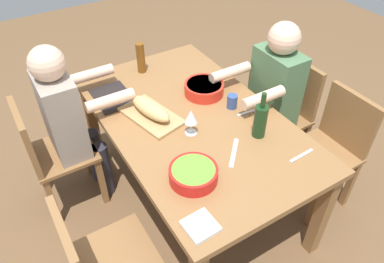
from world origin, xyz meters
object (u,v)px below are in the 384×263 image
diner_far_center (270,93)px  napkin_stack (200,226)px  chair_near_left (49,152)px  wine_bottle (260,120)px  cutting_board (151,116)px  chair_far_center (285,110)px  wine_glass (191,118)px  dining_table (192,128)px  beer_bottle (141,58)px  chair_far_right (332,145)px  bread_loaf (150,109)px  serving_bowl_salad (193,173)px  cup_far_center (232,101)px  diner_near_left (70,117)px  chair_near_right (99,262)px  serving_bowl_pasta (204,88)px

diner_far_center → napkin_stack: (0.70, -1.01, 0.05)m
chair_near_left → wine_bottle: wine_bottle is taller
cutting_board → napkin_stack: size_ratio=2.86×
chair_far_center → wine_glass: size_ratio=5.12×
chair_far_center → diner_far_center: bearing=-90.0°
dining_table → beer_bottle: 0.68m
wine_bottle → chair_far_right: bearing=78.1°
chair_near_left → bread_loaf: (0.32, 0.60, 0.32)m
serving_bowl_salad → wine_glass: size_ratio=1.50×
serving_bowl_salad → wine_bottle: size_ratio=0.86×
bread_loaf → napkin_stack: bread_loaf is taller
serving_bowl_salad → chair_far_center: bearing=112.1°
diner_far_center → napkin_stack: bearing=-55.4°
diner_far_center → cup_far_center: (0.04, -0.36, 0.09)m
cutting_board → wine_glass: bearing=27.0°
chair_far_center → cup_far_center: bearing=-85.9°
diner_near_left → diner_far_center: same height
dining_table → diner_far_center: bearing=90.0°
chair_far_center → chair_near_right: bearing=-74.4°
chair_near_right → serving_bowl_pasta: (-0.64, 1.02, 0.30)m
diner_near_left → wine_bottle: size_ratio=4.14×
chair_far_center → wine_bottle: bearing=-59.5°
dining_table → bread_loaf: size_ratio=5.18×
beer_bottle → wine_glass: 0.77m
diner_near_left → napkin_stack: 1.18m
chair_near_right → wine_bottle: (-0.12, 1.06, 0.37)m
chair_far_right → chair_near_right: (0.00, -1.63, 0.00)m
chair_far_right → wine_bottle: wine_bottle is taller
bread_loaf → beer_bottle: 0.55m
chair_far_right → cutting_board: chair_far_right is taller
chair_near_right → napkin_stack: bearing=60.8°
chair_far_right → wine_glass: wine_glass is taller
diner_near_left → wine_glass: 0.81m
beer_bottle → cup_far_center: 0.75m
diner_near_left → beer_bottle: 0.65m
chair_near_right → wine_glass: bearing=114.6°
wine_glass → cup_far_center: wine_glass is taller
chair_near_right → beer_bottle: bearing=144.6°
cup_far_center → dining_table: bearing=-98.2°
dining_table → chair_near_right: size_ratio=1.95×
dining_table → beer_bottle: bearing=-177.6°
cup_far_center → chair_near_right: bearing=-69.0°
chair_far_right → cup_far_center: bearing=-127.5°
chair_far_right → chair_near_right: same height
dining_table → cup_far_center: cup_far_center is taller
chair_near_left → diner_near_left: (-0.00, 0.18, 0.21)m
serving_bowl_salad → beer_bottle: size_ratio=1.13×
serving_bowl_pasta → wine_bottle: (0.52, 0.04, 0.06)m
diner_near_left → bread_loaf: size_ratio=3.75×
chair_far_center → serving_bowl_pasta: 0.70m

